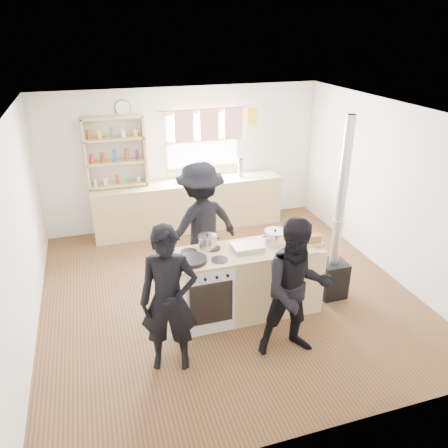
{
  "coord_description": "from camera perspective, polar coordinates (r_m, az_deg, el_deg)",
  "views": [
    {
      "loc": [
        -1.58,
        -4.99,
        3.46
      ],
      "look_at": [
        -0.06,
        -0.1,
        1.1
      ],
      "focal_mm": 35.0,
      "sensor_mm": 36.0,
      "label": 1
    }
  ],
  "objects": [
    {
      "name": "person_near_left",
      "position": [
        4.64,
        -7.2,
        -9.88
      ],
      "size": [
        0.7,
        0.55,
        1.68
      ],
      "primitive_type": "imported",
      "rotation": [
        0.0,
        0.0,
        -0.26
      ],
      "color": "black",
      "rests_on": "ground"
    },
    {
      "name": "cooking_island",
      "position": [
        5.63,
        3.36,
        -7.45
      ],
      "size": [
        1.97,
        0.64,
        0.93
      ],
      "color": "silver",
      "rests_on": "ground"
    },
    {
      "name": "roast_tray",
      "position": [
        5.37,
        3.08,
        -2.98
      ],
      "size": [
        0.38,
        0.28,
        0.07
      ],
      "color": "silver",
      "rests_on": "cooking_island"
    },
    {
      "name": "skillet_greens",
      "position": [
        5.11,
        -4.13,
        -4.68
      ],
      "size": [
        0.37,
        0.37,
        0.05
      ],
      "color": "black",
      "rests_on": "cooking_island"
    },
    {
      "name": "bread_board",
      "position": [
        5.61,
        11.33,
        -2.03
      ],
      "size": [
        0.29,
        0.22,
        0.12
      ],
      "color": "tan",
      "rests_on": "cooking_island"
    },
    {
      "name": "stockpot_stove",
      "position": [
        5.38,
        -2.19,
        -2.33
      ],
      "size": [
        0.24,
        0.24,
        0.19
      ],
      "color": "silver",
      "rests_on": "cooking_island"
    },
    {
      "name": "thermos",
      "position": [
        8.02,
        2.13,
        7.33
      ],
      "size": [
        0.1,
        0.1,
        0.33
      ],
      "primitive_type": "cylinder",
      "color": "silver",
      "rests_on": "back_counter"
    },
    {
      "name": "stockpot_counter",
      "position": [
        5.51,
        6.67,
        -1.72
      ],
      "size": [
        0.27,
        0.27,
        0.2
      ],
      "color": "silver",
      "rests_on": "cooking_island"
    },
    {
      "name": "person_near_right",
      "position": [
        4.87,
        9.47,
        -8.43
      ],
      "size": [
        0.89,
        0.74,
        1.66
      ],
      "primitive_type": "imported",
      "rotation": [
        0.0,
        0.0,
        -0.14
      ],
      "color": "black",
      "rests_on": "ground"
    },
    {
      "name": "shelving_unit",
      "position": [
        7.6,
        -14.02,
        9.15
      ],
      "size": [
        1.0,
        0.28,
        1.2
      ],
      "color": "tan",
      "rests_on": "back_counter"
    },
    {
      "name": "flue_heater",
      "position": [
        6.06,
        14.27,
        -3.81
      ],
      "size": [
        0.35,
        0.35,
        2.5
      ],
      "color": "black",
      "rests_on": "ground"
    },
    {
      "name": "person_far",
      "position": [
        6.09,
        -3.05,
        -0.14
      ],
      "size": [
        1.31,
        0.97,
        1.8
      ],
      "primitive_type": "imported",
      "rotation": [
        0.0,
        0.0,
        3.42
      ],
      "color": "black",
      "rests_on": "ground"
    },
    {
      "name": "back_counter",
      "position": [
        7.98,
        -4.57,
        2.48
      ],
      "size": [
        3.4,
        0.55,
        0.9
      ],
      "primitive_type": "cube",
      "color": "tan",
      "rests_on": "ground"
    },
    {
      "name": "ground",
      "position": [
        6.28,
        0.23,
        -8.75
      ],
      "size": [
        5.0,
        5.0,
        0.01
      ],
      "primitive_type": "cube",
      "color": "brown",
      "rests_on": "ground"
    }
  ]
}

